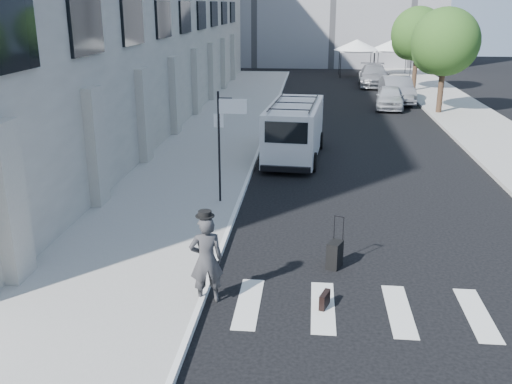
% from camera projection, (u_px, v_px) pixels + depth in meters
% --- Properties ---
extents(ground, '(120.00, 120.00, 0.00)m').
position_uv_depth(ground, '(299.00, 249.00, 15.07)').
color(ground, black).
rests_on(ground, ground).
extents(sidewalk_left, '(4.50, 48.00, 0.15)m').
position_uv_depth(sidewalk_left, '(227.00, 123.00, 30.55)').
color(sidewalk_left, gray).
rests_on(sidewalk_left, ground).
extents(sidewalk_right, '(4.00, 56.00, 0.15)m').
position_uv_depth(sidewalk_right, '(463.00, 114.00, 33.10)').
color(sidewalk_right, gray).
rests_on(sidewalk_right, ground).
extents(building_left, '(10.00, 44.00, 12.00)m').
position_uv_depth(building_left, '(100.00, 7.00, 31.25)').
color(building_left, gray).
rests_on(building_left, ground).
extents(sign_pole, '(1.03, 0.07, 3.50)m').
position_uv_depth(sign_pole, '(226.00, 124.00, 17.48)').
color(sign_pole, black).
rests_on(sign_pole, sidewalk_left).
extents(tree_near, '(3.80, 3.83, 6.03)m').
position_uv_depth(tree_near, '(443.00, 44.00, 32.16)').
color(tree_near, black).
rests_on(tree_near, ground).
extents(tree_far, '(3.80, 3.83, 6.03)m').
position_uv_depth(tree_far, '(416.00, 36.00, 40.66)').
color(tree_far, black).
rests_on(tree_far, ground).
extents(tent_left, '(4.00, 4.00, 3.20)m').
position_uv_depth(tent_left, '(357.00, 45.00, 49.74)').
color(tent_left, black).
rests_on(tent_left, ground).
extents(tent_right, '(4.00, 4.00, 3.20)m').
position_uv_depth(tent_right, '(393.00, 45.00, 49.92)').
color(tent_right, black).
rests_on(tent_right, ground).
extents(businessman, '(0.83, 0.66, 1.98)m').
position_uv_depth(businessman, '(206.00, 260.00, 12.10)').
color(businessman, '#313133').
rests_on(businessman, ground).
extents(briefcase, '(0.25, 0.46, 0.34)m').
position_uv_depth(briefcase, '(325.00, 300.00, 12.12)').
color(briefcase, black).
rests_on(briefcase, ground).
extents(suitcase, '(0.44, 0.53, 1.28)m').
position_uv_depth(suitcase, '(335.00, 254.00, 13.92)').
color(suitcase, black).
rests_on(suitcase, ground).
extents(cargo_van, '(2.50, 6.18, 2.28)m').
position_uv_depth(cargo_van, '(295.00, 130.00, 23.64)').
color(cargo_van, silver).
rests_on(cargo_van, ground).
extents(parked_car_a, '(2.08, 4.23, 1.39)m').
position_uv_depth(parked_car_a, '(390.00, 97.00, 35.00)').
color(parked_car_a, '#B2B5BA').
rests_on(parked_car_a, ground).
extents(parked_car_b, '(1.87, 5.11, 1.67)m').
position_uv_depth(parked_car_b, '(397.00, 90.00, 37.00)').
color(parked_car_b, slate).
rests_on(parked_car_b, ground).
extents(parked_car_c, '(2.47, 5.64, 1.61)m').
position_uv_depth(parked_car_c, '(374.00, 76.00, 44.54)').
color(parked_car_c, gray).
rests_on(parked_car_c, ground).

